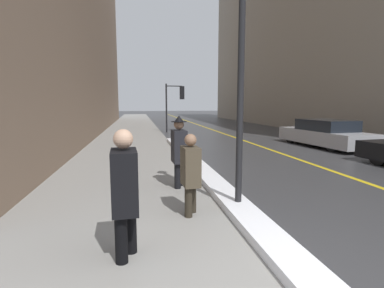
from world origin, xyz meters
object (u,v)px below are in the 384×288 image
Objects in this scene: traffic_light_near at (176,98)px; parked_car_silver at (324,134)px; lamp_post at (241,53)px; pedestrian_trailing at (191,171)px; pedestrian_with_shoulder_bag at (125,188)px; pedestrian_in_fedora at (179,149)px.

traffic_light_near reaches higher than parked_car_silver.
traffic_light_near is (0.88, 15.59, -0.46)m from lamp_post.
parked_car_silver is (7.60, 7.38, -0.22)m from pedestrian_trailing.
pedestrian_with_shoulder_bag is 1.70m from pedestrian_trailing.
pedestrian_trailing is 0.30× the size of parked_car_silver.
traffic_light_near is at bearing 86.78° from lamp_post.
pedestrian_in_fedora is at bearing 157.50° from pedestrian_with_shoulder_bag.
lamp_post reaches higher than traffic_light_near.
pedestrian_in_fedora is at bearing 175.66° from pedestrian_trailing.
pedestrian_in_fedora reaches higher than pedestrian_trailing.
pedestrian_in_fedora is (0.05, 1.81, 0.12)m from pedestrian_trailing.
pedestrian_in_fedora is (-0.88, 1.68, -1.92)m from lamp_post.
traffic_light_near is 17.34m from pedestrian_with_shoulder_bag.
pedestrian_with_shoulder_bag is 1.14× the size of pedestrian_trailing.
lamp_post is at bearing 123.05° from pedestrian_with_shoulder_bag.
traffic_light_near is at bearing 170.66° from pedestrian_trailing.
traffic_light_near is 14.10m from pedestrian_in_fedora.
pedestrian_trailing is at bearing 138.10° from pedestrian_with_shoulder_bag.
traffic_light_near is 0.67× the size of parked_car_silver.
lamp_post is 3.13m from pedestrian_with_shoulder_bag.
lamp_post is 10.11m from parked_car_silver.
lamp_post reaches higher than pedestrian_trailing.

